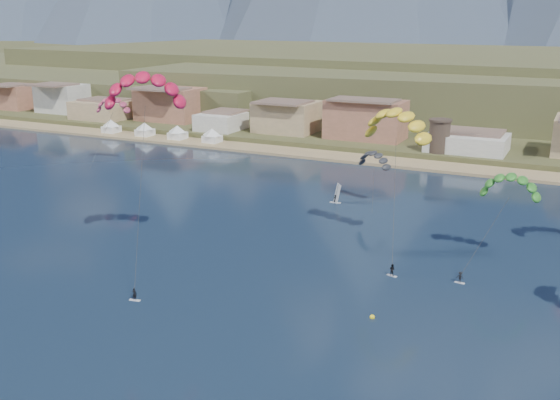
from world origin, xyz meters
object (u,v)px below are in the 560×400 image
object	(u,v)px
kitesurfer_red	(144,84)
kitesurfer_yellow	(397,120)
windsurfer	(336,197)
watchtower	(439,136)
kitesurfer_green	(511,183)
buoy	(372,317)

from	to	relation	value
kitesurfer_red	kitesurfer_yellow	xyz separation A→B (m)	(30.68, 21.88, -5.96)
windsurfer	kitesurfer_yellow	bearing A→B (deg)	-47.38
watchtower	kitesurfer_red	distance (m)	92.94
kitesurfer_green	windsurfer	size ratio (longest dim) A/B	4.33
watchtower	windsurfer	xyz separation A→B (m)	(-9.36, -47.97, -5.15)
watchtower	kitesurfer_red	world-z (taller)	kitesurfer_red
watchtower	buoy	world-z (taller)	watchtower
kitesurfer_red	windsurfer	bearing A→B (deg)	70.25
watchtower	buoy	bearing A→B (deg)	-82.21
kitesurfer_green	buoy	world-z (taller)	kitesurfer_green
watchtower	kitesurfer_yellow	size ratio (longest dim) A/B	0.35
windsurfer	buoy	bearing A→B (deg)	-63.68
kitesurfer_green	buoy	distance (m)	32.13
kitesurfer_red	buoy	size ratio (longest dim) A/B	47.03
windsurfer	buoy	size ratio (longest dim) A/B	5.94
kitesurfer_red	watchtower	bearing A→B (deg)	74.93
watchtower	kitesurfer_green	world-z (taller)	kitesurfer_green
watchtower	buoy	xyz separation A→B (m)	(12.66, -92.47, -6.26)
kitesurfer_red	kitesurfer_yellow	bearing A→B (deg)	35.49
kitesurfer_red	kitesurfer_green	world-z (taller)	kitesurfer_red
buoy	kitesurfer_green	bearing A→B (deg)	67.11
kitesurfer_red	windsurfer	xyz separation A→B (m)	(14.26, 39.73, -24.89)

